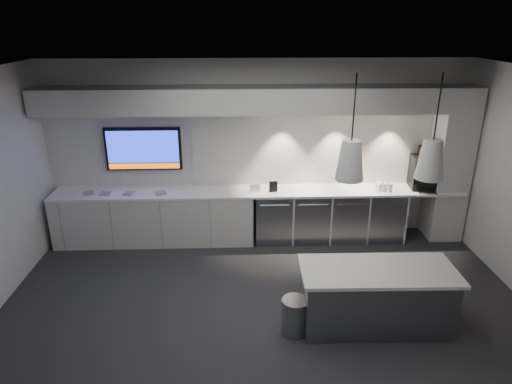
{
  "coord_description": "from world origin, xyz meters",
  "views": [
    {
      "loc": [
        -0.32,
        -4.92,
        3.59
      ],
      "look_at": [
        -0.08,
        1.1,
        1.28
      ],
      "focal_mm": 32.0,
      "sensor_mm": 36.0,
      "label": 1
    }
  ],
  "objects_px": {
    "wall_tv": "(143,149)",
    "island": "(376,297)",
    "bin": "(295,316)",
    "coffee_machine": "(423,171)"
  },
  "relations": [
    {
      "from": "wall_tv",
      "to": "island",
      "type": "bearing_deg",
      "value": -39.82
    },
    {
      "from": "bin",
      "to": "island",
      "type": "bearing_deg",
      "value": 6.39
    },
    {
      "from": "wall_tv",
      "to": "bin",
      "type": "height_order",
      "value": "wall_tv"
    },
    {
      "from": "wall_tv",
      "to": "island",
      "type": "relative_size",
      "value": 0.67
    },
    {
      "from": "island",
      "to": "coffee_machine",
      "type": "height_order",
      "value": "coffee_machine"
    },
    {
      "from": "bin",
      "to": "coffee_machine",
      "type": "height_order",
      "value": "coffee_machine"
    },
    {
      "from": "wall_tv",
      "to": "coffee_machine",
      "type": "relative_size",
      "value": 1.75
    },
    {
      "from": "wall_tv",
      "to": "bin",
      "type": "bearing_deg",
      "value": -51.5
    },
    {
      "from": "wall_tv",
      "to": "bin",
      "type": "distance_m",
      "value": 3.82
    },
    {
      "from": "wall_tv",
      "to": "bin",
      "type": "xyz_separation_m",
      "value": [
        2.23,
        -2.8,
        -1.33
      ]
    }
  ]
}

